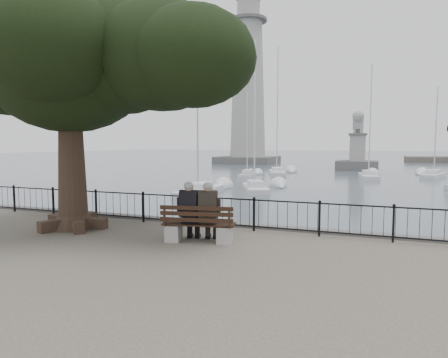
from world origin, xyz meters
The scene contains 14 objects.
harbor centered at (0.00, 3.00, -0.50)m, with size 260.00×260.00×1.20m.
railing centered at (0.00, 2.50, 0.56)m, with size 22.06×0.06×1.00m.
bench centered at (-0.02, 0.59, 0.37)m, with size 2.09×1.00×1.06m.
person_left centered at (-0.30, 0.65, 0.78)m, with size 0.58×0.90×1.69m.
person_right centered at (0.23, 0.76, 0.78)m, with size 0.58×0.90×1.69m.
tree centered at (-3.84, 1.00, 5.40)m, with size 10.05×7.02×8.21m.
lighthouse centered at (-18.00, 62.00, 12.28)m, with size 10.31×10.31×31.44m.
lion_monument centered at (2.00, 49.94, 1.07)m, with size 5.60×5.60×8.36m.
sailboat_a centered at (-7.53, 17.23, -0.66)m, with size 1.93×6.20×12.21m.
sailboat_b centered at (-4.26, 20.54, -0.66)m, with size 3.58×5.71×11.71m.
sailboat_e centered at (-9.03, 33.63, -0.69)m, with size 1.75×4.74×9.59m.
sailboat_f centered at (3.78, 35.99, -0.66)m, with size 2.34×5.94×12.17m.
sailboat_g centered at (10.43, 39.78, -0.70)m, with size 3.26×5.81×10.01m.
sailboat_h centered at (-6.60, 37.73, -0.58)m, with size 3.39×6.40×15.29m.
Camera 1 is at (4.50, -9.28, 2.73)m, focal length 32.00 mm.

